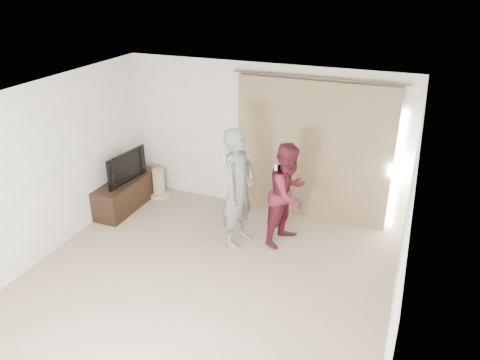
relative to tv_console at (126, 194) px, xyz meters
name	(u,v)px	position (x,y,z in m)	size (l,w,h in m)	color
floor	(195,293)	(2.27, -1.78, -0.27)	(5.50, 5.50, 0.00)	tan
wall_back	(263,139)	(2.27, 0.97, 1.03)	(5.00, 0.04, 2.60)	white
wall_left	(32,178)	(-0.23, -1.78, 1.03)	(0.04, 5.50, 2.60)	white
ceiling	(185,106)	(2.27, -1.78, 2.33)	(5.00, 5.50, 0.01)	white
curtain	(313,152)	(3.18, 0.90, 0.93)	(2.80, 0.11, 2.46)	#957C5B
tv_console	(126,194)	(0.00, 0.00, 0.00)	(0.48, 1.40, 0.54)	black
tv	(123,166)	(0.00, 0.00, 0.54)	(0.95, 0.12, 0.55)	black
scratching_post	(159,185)	(0.32, 0.62, -0.05)	(0.41, 0.41, 0.55)	tan
person_man	(238,188)	(2.34, -0.36, 0.68)	(0.55, 0.75, 1.90)	slate
person_woman	(288,194)	(3.03, -0.02, 0.56)	(0.84, 0.95, 1.65)	#5A1A28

